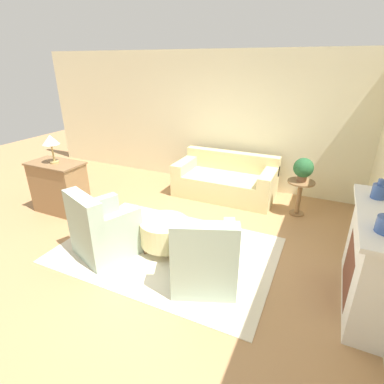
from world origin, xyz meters
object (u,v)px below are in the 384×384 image
(armchair_right, at_px, (204,259))
(ottoman_table, at_px, (164,232))
(potted_plant_on_side_table, at_px, (303,168))
(side_table, at_px, (300,192))
(armchair_left, at_px, (102,231))
(table_lamp, at_px, (51,141))
(vase_mantel_near, at_px, (379,191))
(couch, at_px, (225,181))
(dresser, at_px, (59,187))

(armchair_right, height_order, ottoman_table, armchair_right)
(potted_plant_on_side_table, bearing_deg, side_table, 180.00)
(armchair_left, xyz_separation_m, table_lamp, (-1.61, 0.76, 0.94))
(armchair_right, height_order, side_table, armchair_right)
(armchair_left, bearing_deg, potted_plant_on_side_table, 46.07)
(armchair_right, xyz_separation_m, ottoman_table, (-0.81, 0.45, -0.07))
(armchair_right, height_order, vase_mantel_near, vase_mantel_near)
(armchair_left, height_order, table_lamp, table_lamp)
(couch, bearing_deg, side_table, -10.29)
(couch, distance_m, armchair_left, 2.87)
(couch, bearing_deg, table_lamp, -141.97)
(side_table, bearing_deg, dresser, -156.97)
(couch, height_order, ottoman_table, couch)
(armchair_right, xyz_separation_m, table_lamp, (-3.18, 0.76, 0.94))
(ottoman_table, height_order, dresser, dresser)
(couch, xyz_separation_m, potted_plant_on_side_table, (1.47, -0.27, 0.57))
(side_table, distance_m, table_lamp, 4.42)
(ottoman_table, relative_size, potted_plant_on_side_table, 1.66)
(armchair_left, bearing_deg, dresser, 154.70)
(couch, bearing_deg, armchair_right, -76.16)
(side_table, relative_size, table_lamp, 1.31)
(couch, relative_size, table_lamp, 4.03)
(armchair_left, xyz_separation_m, side_table, (2.37, 2.45, 0.05))
(armchair_right, height_order, dresser, armchair_right)
(couch, bearing_deg, ottoman_table, -93.54)
(couch, relative_size, armchair_left, 2.03)
(ottoman_table, bearing_deg, armchair_left, -149.19)
(ottoman_table, bearing_deg, couch, 86.46)
(vase_mantel_near, bearing_deg, potted_plant_on_side_table, 121.22)
(side_table, distance_m, potted_plant_on_side_table, 0.45)
(dresser, height_order, vase_mantel_near, vase_mantel_near)
(table_lamp, bearing_deg, dresser, 0.00)
(couch, distance_m, side_table, 1.50)
(armchair_right, bearing_deg, table_lamp, 166.49)
(armchair_left, relative_size, armchair_right, 1.00)
(couch, height_order, vase_mantel_near, vase_mantel_near)
(table_lamp, bearing_deg, couch, 38.03)
(ottoman_table, height_order, potted_plant_on_side_table, potted_plant_on_side_table)
(ottoman_table, bearing_deg, vase_mantel_near, 10.75)
(couch, bearing_deg, dresser, -141.97)
(armchair_right, bearing_deg, armchair_left, 180.00)
(armchair_right, relative_size, vase_mantel_near, 4.28)
(couch, distance_m, armchair_right, 2.80)
(ottoman_table, xyz_separation_m, potted_plant_on_side_table, (1.61, 2.01, 0.57))
(armchair_left, relative_size, potted_plant_on_side_table, 2.34)
(armchair_left, height_order, side_table, armchair_left)
(ottoman_table, relative_size, dresser, 0.70)
(potted_plant_on_side_table, relative_size, table_lamp, 0.85)
(armchair_left, bearing_deg, vase_mantel_near, 15.78)
(table_lamp, bearing_deg, potted_plant_on_side_table, 23.03)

